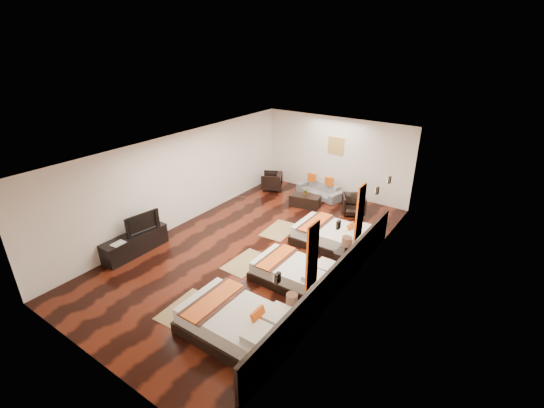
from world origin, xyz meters
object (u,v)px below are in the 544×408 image
Objects in this scene: bed_mid at (295,273)px; nightstand_b at (345,259)px; sofa at (320,190)px; tv_console at (135,243)px; bed_far at (334,236)px; armchair_left at (272,181)px; coffee_table at (305,201)px; table_plant at (306,191)px; figurine at (154,219)px; nightstand_a at (291,317)px; tv at (141,222)px; bed_near at (238,323)px; armchair_right at (354,205)px; book at (115,242)px.

nightstand_b is (0.75, 1.13, 0.07)m from bed_mid.
nightstand_b is at bearing -40.48° from sofa.
bed_far is at bearing 38.52° from tv_console.
tv_console reaches higher than sofa.
armchair_left is 1.91m from coffee_table.
coffee_table is at bearing -88.92° from table_plant.
bed_mid is 1.92× the size of coffee_table.
bed_far is 6.74× the size of figurine.
table_plant is (-1.96, 3.91, 0.29)m from bed_mid.
coffee_table is (1.80, -0.61, -0.13)m from armchair_left.
nightstand_a is at bearing -52.75° from sofa.
nightstand_b is 5.50m from tv_console.
nightstand_b is at bearing -58.24° from tv.
bed_near reaches higher than bed_far.
figurine is at bearing 90.00° from tv_console.
tv_console is (-4.20, -3.34, -0.00)m from bed_far.
armchair_left is at bearing 145.55° from armchair_right.
tv is (-4.15, 1.05, 0.54)m from bed_near.
figurine is at bearing 171.02° from nightstand_a.
armchair_right is at bearing 13.29° from coffee_table.
tv_console is 5.46× the size of book.
bed_near reaches higher than armchair_left.
table_plant is at bearing 63.57° from figurine.
armchair_left is 1.90m from table_plant.
bed_mid is 4.39m from tv_console.
bed_mid is 1.07× the size of tv_console.
nightstand_a is 1.16× the size of armchair_right.
armchair_left is at bearing 127.58° from nightstand_a.
tv reaches higher than armchair_left.
tv reaches higher than table_plant.
nightstand_b is 3.85m from coffee_table.
armchair_right is (-0.37, 2.18, 0.05)m from bed_far.
armchair_right is at bearing -9.15° from sofa.
bed_far is 2.67m from coffee_table.
figurine is 0.43× the size of armchair_left.
coffee_table is at bearing 134.68° from nightstand_b.
armchair_right reaches higher than coffee_table.
bed_near is at bearing -89.89° from bed_mid.
bed_far reaches higher than tv_console.
sofa is (-1.96, 7.01, -0.04)m from bed_near.
bed_far reaches higher than bed_mid.
bed_mid is 4.25m from armchair_right.
tv_console is 0.82m from figurine.
armchair_left is at bearing 162.48° from table_plant.
sofa is at bearing 105.60° from bed_near.
armchair_left is at bearing 85.03° from figurine.
tv_console is at bearing 178.97° from nightstand_a.
tv is at bearing -156.01° from nightstand_b.
tv_console is at bearing -153.99° from nightstand_b.
bed_mid reaches higher than tv_console.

